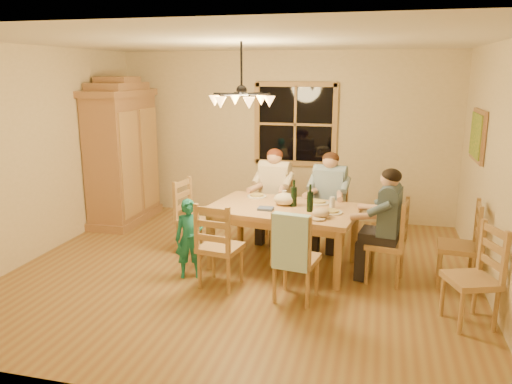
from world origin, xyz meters
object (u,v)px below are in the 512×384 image
(chair_near_right, at_px, (296,272))
(chair_end_left, at_px, (196,230))
(adult_woman, at_px, (274,183))
(chair_far_right, at_px, (328,227))
(chair_end_right, at_px, (385,256))
(dining_table, at_px, (284,215))
(armoire, at_px, (123,157))
(child, at_px, (190,239))
(chair_spare_front, at_px, (469,295))
(chair_far_left, at_px, (274,220))
(chair_spare_back, at_px, (456,259))
(adult_plaid_man, at_px, (329,189))
(wine_bottle_a, at_px, (294,193))
(wine_bottle_b, at_px, (310,198))
(adult_slate_man, at_px, (388,211))
(chair_near_left, at_px, (221,260))
(chandelier, at_px, (242,99))

(chair_near_right, relative_size, chair_end_left, 1.00)
(chair_end_left, xyz_separation_m, adult_woman, (0.92, 0.72, 0.54))
(chair_far_right, bearing_deg, chair_end_right, 136.64)
(dining_table, bearing_deg, armoire, 155.88)
(dining_table, relative_size, chair_end_right, 1.96)
(child, xyz_separation_m, chair_spare_front, (3.01, -0.42, -0.17))
(child, distance_m, chair_spare_front, 3.04)
(dining_table, relative_size, adult_woman, 2.22)
(chair_far_left, height_order, chair_spare_back, same)
(chair_far_left, height_order, adult_plaid_man, adult_plaid_man)
(chair_end_left, xyz_separation_m, wine_bottle_a, (1.34, -0.13, 0.62))
(wine_bottle_b, bearing_deg, wine_bottle_a, 140.43)
(chair_far_left, height_order, adult_slate_man, adult_slate_man)
(chair_spare_back, bearing_deg, wine_bottle_a, 90.59)
(chair_far_left, bearing_deg, armoire, 0.35)
(dining_table, bearing_deg, chair_near_left, -126.64)
(chair_far_right, bearing_deg, chair_spare_back, 158.96)
(chair_far_right, height_order, chair_end_right, same)
(adult_woman, bearing_deg, armoire, 0.35)
(chair_near_right, distance_m, chair_spare_front, 1.70)
(dining_table, distance_m, chair_far_left, 1.02)
(adult_plaid_man, xyz_separation_m, wine_bottle_a, (-0.36, -0.72, 0.08))
(chair_end_left, height_order, adult_woman, adult_woman)
(chair_far_left, relative_size, adult_woman, 1.13)
(adult_plaid_man, bearing_deg, chair_near_right, 93.37)
(dining_table, height_order, chair_far_right, chair_far_right)
(chandelier, xyz_separation_m, adult_plaid_man, (0.91, 1.10, -1.24))
(chair_spare_front, bearing_deg, adult_slate_man, 21.74)
(chandelier, bearing_deg, chair_near_left, -106.52)
(chair_near_left, xyz_separation_m, chair_end_left, (-0.66, 0.96, 0.00))
(wine_bottle_b, distance_m, chair_spare_back, 1.79)
(chair_end_right, bearing_deg, chair_near_left, 116.57)
(wine_bottle_b, bearing_deg, chair_end_left, 168.66)
(chair_end_right, distance_m, adult_slate_man, 0.54)
(wine_bottle_b, xyz_separation_m, chair_spare_front, (1.67, -0.92, -0.62))
(dining_table, height_order, chair_spare_back, chair_spare_back)
(chair_spare_front, bearing_deg, child, 61.27)
(adult_woman, xyz_separation_m, adult_slate_man, (1.54, -1.09, 0.00))
(dining_table, distance_m, adult_woman, 0.97)
(armoire, bearing_deg, child, -45.56)
(chair_near_left, xyz_separation_m, chair_spare_front, (2.58, -0.27, 0.00))
(chair_spare_front, bearing_deg, chandelier, 52.82)
(chair_far_left, xyz_separation_m, chair_end_left, (-0.92, -0.72, 0.00))
(child, bearing_deg, wine_bottle_b, -0.53)
(adult_plaid_man, xyz_separation_m, wine_bottle_b, (-0.14, -0.91, 0.08))
(chair_end_left, relative_size, child, 1.05)
(wine_bottle_a, height_order, child, wine_bottle_a)
(armoire, xyz_separation_m, chair_end_right, (4.09, -1.47, -0.75))
(chandelier, distance_m, chair_end_right, 2.44)
(adult_plaid_man, bearing_deg, chandelier, 59.17)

